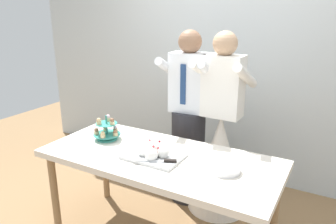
# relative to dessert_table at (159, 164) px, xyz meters

# --- Properties ---
(rear_wall) EXTENTS (5.20, 0.10, 2.90)m
(rear_wall) POSITION_rel_dessert_table_xyz_m (0.00, 1.45, 0.75)
(rear_wall) COLOR silver
(rear_wall) RESTS_ON ground_plane
(dessert_table) EXTENTS (1.80, 0.80, 0.78)m
(dessert_table) POSITION_rel_dessert_table_xyz_m (0.00, 0.00, 0.00)
(dessert_table) COLOR silver
(dessert_table) RESTS_ON ground_plane
(cupcake_stand) EXTENTS (0.23, 0.23, 0.21)m
(cupcake_stand) POSITION_rel_dessert_table_xyz_m (-0.55, 0.06, 0.15)
(cupcake_stand) COLOR teal
(cupcake_stand) RESTS_ON dessert_table
(main_cake_tray) EXTENTS (0.42, 0.33, 0.13)m
(main_cake_tray) POSITION_rel_dessert_table_xyz_m (-0.01, -0.05, 0.12)
(main_cake_tray) COLOR silver
(main_cake_tray) RESTS_ON dessert_table
(plate_stack) EXTENTS (0.21, 0.21, 0.04)m
(plate_stack) POSITION_rel_dessert_table_xyz_m (0.52, -0.00, 0.10)
(plate_stack) COLOR white
(plate_stack) RESTS_ON dessert_table
(person_groom) EXTENTS (0.50, 0.53, 1.66)m
(person_groom) POSITION_rel_dessert_table_xyz_m (-0.10, 0.70, 0.05)
(person_groom) COLOR #232328
(person_groom) RESTS_ON ground_plane
(person_bride) EXTENTS (0.56, 0.56, 1.66)m
(person_bride) POSITION_rel_dessert_table_xyz_m (0.22, 0.70, -0.12)
(person_bride) COLOR white
(person_bride) RESTS_ON ground_plane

